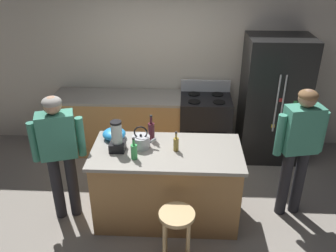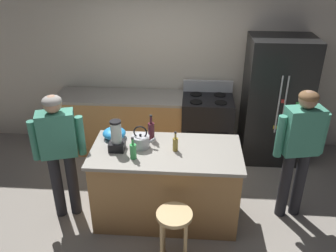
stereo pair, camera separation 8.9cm
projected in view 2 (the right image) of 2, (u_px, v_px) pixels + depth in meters
The scene contains 15 objects.
ground_plane at pixel (166, 214), 4.41m from camera, with size 14.00×14.00×0.00m, color gray.
back_wall at pixel (176, 62), 5.52m from camera, with size 8.00×0.10×2.70m, color beige.
kitchen_island at pixel (166, 184), 4.20m from camera, with size 1.69×0.84×0.93m.
back_counter_run at pixel (123, 123), 5.63m from camera, with size 2.00×0.64×0.93m.
refrigerator at pixel (275, 101), 5.22m from camera, with size 0.90×0.73×1.86m.
stove_range at pixel (207, 126), 5.51m from camera, with size 0.76×0.65×1.11m.
person_by_island_left at pixel (59, 146), 4.02m from camera, with size 0.59×0.33×1.57m.
person_by_sink_right at pixel (300, 144), 3.99m from camera, with size 0.60×0.30×1.63m.
bar_stool at pixel (174, 224), 3.55m from camera, with size 0.36×0.36×0.64m.
blender_appliance at pixel (116, 138), 3.93m from camera, with size 0.17×0.17×0.36m.
bottle_wine at pixel (151, 131), 4.16m from camera, with size 0.08×0.08×0.32m.
bottle_soda at pixel (133, 151), 3.80m from camera, with size 0.07×0.07×0.26m.
bottle_vinegar at pixel (175, 144), 3.95m from camera, with size 0.06×0.06×0.24m.
mixing_bowl at pixel (114, 133), 4.21m from camera, with size 0.27×0.27×0.12m, color #268CD8.
tea_kettle at pixel (141, 141), 4.02m from camera, with size 0.28×0.20×0.27m.
Camera 2 is at (0.27, -3.41, 3.00)m, focal length 38.17 mm.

